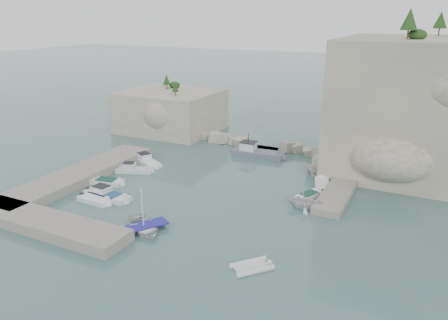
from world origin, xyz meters
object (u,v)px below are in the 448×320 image
at_px(motorboat_b, 135,172).
at_px(motorboat_a, 147,164).
at_px(rowboat, 144,230).
at_px(tender_east_b, 309,198).
at_px(work_boat, 258,156).
at_px(motorboat_d, 107,198).
at_px(inflatable_dinghy, 251,269).
at_px(tender_east_c, 322,187).
at_px(motorboat_c, 107,184).
at_px(tender_east_a, 304,208).
at_px(tender_east_d, 322,177).
at_px(motorboat_e, 96,202).

bearing_deg(motorboat_b, motorboat_a, 78.00).
xyz_separation_m(rowboat, tender_east_b, (12.11, 14.74, 0.00)).
relative_size(motorboat_b, work_boat, 0.63).
height_order(motorboat_d, inflatable_dinghy, motorboat_d).
bearing_deg(motorboat_b, tender_east_c, -7.74).
height_order(motorboat_b, work_boat, work_boat).
height_order(motorboat_c, work_boat, work_boat).
xyz_separation_m(rowboat, tender_east_a, (12.42, 11.83, 0.00)).
xyz_separation_m(motorboat_a, motorboat_c, (0.12, -8.46, 0.00)).
xyz_separation_m(rowboat, tender_east_c, (12.59, 18.60, 0.00)).
xyz_separation_m(motorboat_c, tender_east_d, (23.16, 14.09, 0.00)).
xyz_separation_m(motorboat_e, tender_east_d, (20.54, 18.94, 0.00)).
bearing_deg(motorboat_a, motorboat_b, -52.46).
bearing_deg(tender_east_d, work_boat, 77.37).
distance_m(tender_east_a, tender_east_c, 6.78).
relative_size(rowboat, tender_east_b, 1.26).
bearing_deg(tender_east_c, motorboat_c, 97.08).
height_order(motorboat_e, tender_east_a, tender_east_a).
bearing_deg(inflatable_dinghy, tender_east_a, 38.98).
distance_m(motorboat_a, motorboat_d, 12.25).
bearing_deg(motorboat_e, tender_east_a, 25.34).
relative_size(tender_east_b, work_boat, 0.49).
bearing_deg(tender_east_d, rowboat, 161.20).
bearing_deg(tender_east_c, motorboat_b, 86.92).
xyz_separation_m(motorboat_e, tender_east_a, (21.24, 8.76, 0.00)).
distance_m(inflatable_dinghy, work_boat, 29.81).
height_order(tender_east_c, tender_east_d, tender_east_d).
height_order(motorboat_a, motorboat_c, motorboat_a).
relative_size(motorboat_b, tender_east_d, 1.08).
distance_m(motorboat_c, motorboat_e, 5.51).
distance_m(motorboat_a, tender_east_d, 23.95).
bearing_deg(work_boat, tender_east_d, -25.43).
height_order(tender_east_b, tender_east_c, same).
distance_m(motorboat_d, rowboat, 9.55).
bearing_deg(tender_east_b, tender_east_c, 14.56).
bearing_deg(tender_east_b, rowboat, 162.34).
bearing_deg(tender_east_d, motorboat_c, 130.57).
relative_size(motorboat_d, work_boat, 0.78).
relative_size(motorboat_d, motorboat_e, 1.50).
distance_m(motorboat_a, work_boat, 16.07).
xyz_separation_m(tender_east_a, tender_east_b, (-0.32, 2.91, 0.00)).
xyz_separation_m(inflatable_dinghy, work_boat, (-10.82, 27.78, 0.00)).
distance_m(motorboat_e, work_boat, 25.24).
bearing_deg(motorboat_a, tender_east_a, 17.26).
distance_m(motorboat_c, tender_east_d, 27.11).
xyz_separation_m(motorboat_c, motorboat_d, (3.03, -3.38, 0.00)).
xyz_separation_m(motorboat_b, tender_east_b, (23.06, 1.93, 0.00)).
xyz_separation_m(motorboat_d, work_boat, (9.52, 21.74, 0.00)).
distance_m(motorboat_b, motorboat_d, 8.66).
bearing_deg(motorboat_c, motorboat_e, -72.02).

